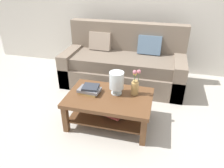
# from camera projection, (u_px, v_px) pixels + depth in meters

# --- Properties ---
(ground_plane) EXTENTS (10.00, 10.00, 0.00)m
(ground_plane) POSITION_uv_depth(u_px,v_px,m) (114.00, 109.00, 3.25)
(ground_plane) COLOR #B7B2A8
(back_wall) EXTENTS (6.40, 0.12, 2.70)m
(back_wall) POSITION_uv_depth(u_px,v_px,m) (135.00, 1.00, 4.00)
(back_wall) COLOR beige
(back_wall) RESTS_ON ground
(couch) EXTENTS (2.12, 0.90, 1.06)m
(couch) POSITION_uv_depth(u_px,v_px,m) (124.00, 65.00, 3.83)
(couch) COLOR #7A6B5B
(couch) RESTS_ON ground
(coffee_table) EXTENTS (1.11, 0.72, 0.43)m
(coffee_table) POSITION_uv_depth(u_px,v_px,m) (110.00, 104.00, 2.82)
(coffee_table) COLOR brown
(coffee_table) RESTS_ON ground
(book_stack_main) EXTENTS (0.30, 0.22, 0.10)m
(book_stack_main) POSITION_uv_depth(u_px,v_px,m) (90.00, 90.00, 2.82)
(book_stack_main) COLOR tan
(book_stack_main) RESTS_ON coffee_table
(glass_hurricane_vase) EXTENTS (0.19, 0.19, 0.31)m
(glass_hurricane_vase) POSITION_uv_depth(u_px,v_px,m) (117.00, 81.00, 2.74)
(glass_hurricane_vase) COLOR silver
(glass_hurricane_vase) RESTS_ON coffee_table
(flower_pitcher) EXTENTS (0.11, 0.11, 0.36)m
(flower_pitcher) POSITION_uv_depth(u_px,v_px,m) (135.00, 85.00, 2.75)
(flower_pitcher) COLOR tan
(flower_pitcher) RESTS_ON coffee_table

